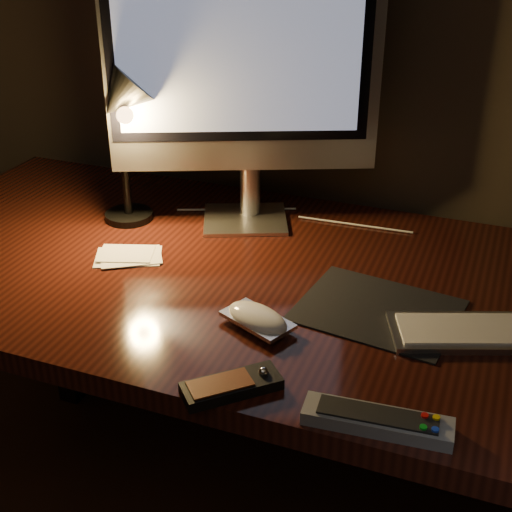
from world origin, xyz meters
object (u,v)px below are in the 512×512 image
(desk, at_px, (281,315))
(mouse, at_px, (258,321))
(monitor, at_px, (243,65))
(media_remote, at_px, (231,385))
(desk_lamp, at_px, (122,120))
(tv_remote, at_px, (377,420))

(desk, relative_size, mouse, 13.33)
(monitor, bearing_deg, media_remote, -93.01)
(desk, xyz_separation_m, desk_lamp, (-0.35, 0.02, 0.36))
(mouse, distance_m, media_remote, 0.17)
(desk, bearing_deg, mouse, -80.54)
(desk, bearing_deg, monitor, 135.96)
(media_remote, xyz_separation_m, desk_lamp, (-0.41, 0.43, 0.22))
(media_remote, height_order, tv_remote, same)
(desk, bearing_deg, tv_remote, -55.85)
(monitor, bearing_deg, tv_remote, -75.84)
(monitor, xyz_separation_m, tv_remote, (0.41, -0.53, -0.32))
(tv_remote, xyz_separation_m, desk_lamp, (-0.62, 0.43, 0.22))
(mouse, distance_m, desk_lamp, 0.51)
(mouse, relative_size, media_remote, 0.86)
(mouse, bearing_deg, desk_lamp, 170.22)
(monitor, xyz_separation_m, mouse, (0.17, -0.37, -0.32))
(desk_lamp, bearing_deg, mouse, -12.39)
(desk, distance_m, monitor, 0.50)
(media_remote, bearing_deg, desk, 55.56)
(desk, distance_m, media_remote, 0.43)
(desk, xyz_separation_m, media_remote, (0.06, -0.41, 0.14))
(media_remote, bearing_deg, monitor, 66.72)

